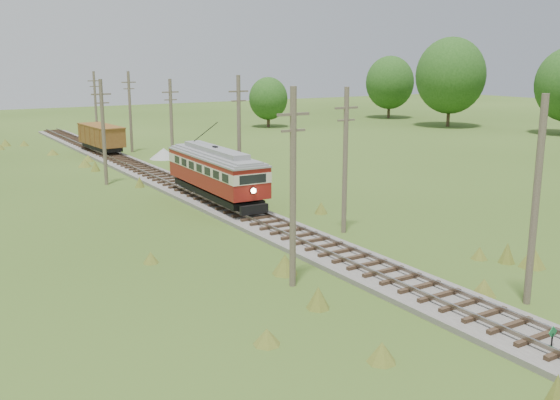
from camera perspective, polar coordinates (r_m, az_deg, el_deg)
railbed_main at (r=49.44m, az=-8.60°, el=1.00°), size 3.60×96.00×0.57m
switch_marker at (r=24.15m, az=23.63°, el=-11.48°), size 0.45×0.06×1.08m
streetcar at (r=44.13m, az=-5.91°, el=2.76°), size 3.15×11.83×5.37m
gondola at (r=70.51m, az=-16.02°, el=5.61°), size 3.07×8.13×2.65m
gravel_pile at (r=66.25m, az=-10.45°, el=4.17°), size 3.04×3.23×1.11m
utility_pole_r_1 at (r=27.52m, az=22.34°, el=-0.20°), size 0.30×0.30×8.80m
utility_pole_r_2 at (r=36.62m, az=5.98°, el=3.73°), size 1.60×0.30×8.60m
utility_pole_r_3 at (r=47.42m, az=-3.76°, el=6.05°), size 1.60×0.30×9.00m
utility_pole_r_4 at (r=59.11m, az=-9.89°, el=6.91°), size 1.60×0.30×8.40m
utility_pole_r_5 at (r=71.41m, az=-13.54°, el=7.92°), size 1.60×0.30×8.90m
utility_pole_r_6 at (r=83.78m, az=-16.51°, el=8.33°), size 1.60×0.30×8.70m
utility_pole_l_a at (r=27.49m, az=1.19°, el=1.23°), size 1.60×0.30×9.00m
utility_pole_l_b at (r=52.93m, az=-15.85°, el=6.07°), size 1.60×0.30×8.60m
tree_right_4 at (r=100.10m, az=15.33°, el=10.91°), size 10.50×10.50×13.53m
tree_right_5 at (r=113.03m, az=10.00°, el=10.53°), size 8.40×8.40×10.82m
tree_mid_b at (r=96.15m, az=-1.08°, el=9.26°), size 5.88×5.88×7.57m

